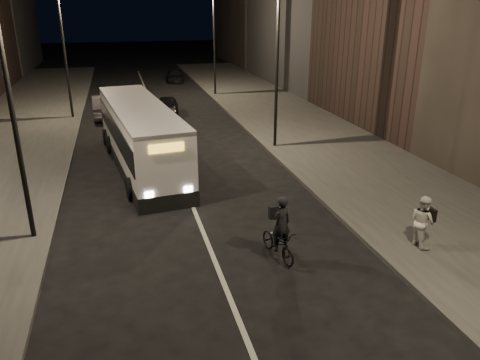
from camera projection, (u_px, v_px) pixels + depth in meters
ground at (223, 280)px, 13.44m from camera, size 180.00×180.00×0.00m
sidewalk_right at (310, 134)px, 28.07m from camera, size 7.00×70.00×0.16m
sidewalk_left at (3, 156)px, 24.08m from camera, size 7.00×70.00×0.16m
streetlight_right_mid at (272, 47)px, 23.64m from camera, size 1.20×0.44×8.12m
streetlight_right_far at (211, 30)px, 38.11m from camera, size 1.20×0.44×8.12m
streetlight_left_near at (16, 79)px, 13.90m from camera, size 1.20×0.44×8.12m
streetlight_left_far at (67, 37)px, 30.18m from camera, size 1.20×0.44×8.12m
city_bus at (140, 134)px, 22.20m from camera, size 3.72×11.42×3.03m
cyclist_on_bicycle at (279, 237)px, 14.40m from camera, size 1.01×1.94×2.13m
pedestrian_woman at (423, 221)px, 14.77m from camera, size 0.70×0.87×1.70m
car_near at (167, 107)px, 32.76m from camera, size 1.98×3.93×1.28m
car_mid at (105, 106)px, 32.30m from camera, size 1.91×4.87×1.58m
car_far at (175, 76)px, 47.03m from camera, size 1.81×3.95×1.12m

